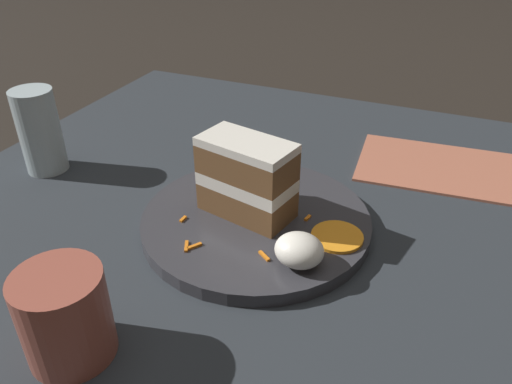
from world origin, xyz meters
TOP-DOWN VIEW (x-y plane):
  - ground_plane at (0.00, 0.00)m, footprint 6.00×6.00m
  - dining_table at (0.00, 0.00)m, footprint 0.93×0.90m
  - plate at (0.02, -0.05)m, footprint 0.30×0.30m
  - cake_slice at (0.01, -0.05)m, footprint 0.13×0.09m
  - cream_dollop at (0.10, -0.12)m, footprint 0.06×0.05m
  - orange_garnish at (0.13, -0.06)m, footprint 0.06×0.06m
  - carrot_shreds_scatter at (0.01, -0.09)m, footprint 0.15×0.22m
  - drinking_glass at (-0.35, -0.03)m, footprint 0.06×0.06m
  - coffee_mug at (-0.06, -0.31)m, footprint 0.08×0.08m
  - menu_card at (0.23, 0.21)m, footprint 0.27×0.19m

SIDE VIEW (x-z plane):
  - ground_plane at x=0.00m, z-range 0.00..0.00m
  - dining_table at x=0.00m, z-range 0.00..0.03m
  - menu_card at x=0.23m, z-range 0.03..0.03m
  - plate at x=0.02m, z-range 0.03..0.04m
  - carrot_shreds_scatter at x=0.01m, z-range 0.04..0.05m
  - orange_garnish at x=0.13m, z-range 0.04..0.05m
  - cream_dollop at x=0.10m, z-range 0.04..0.08m
  - coffee_mug at x=-0.06m, z-range 0.03..0.12m
  - drinking_glass at x=-0.35m, z-range 0.02..0.15m
  - cake_slice at x=0.01m, z-range 0.04..0.15m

